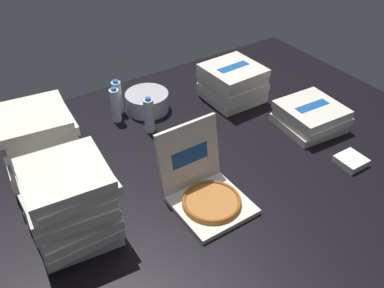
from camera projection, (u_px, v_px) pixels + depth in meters
ground_plane at (209, 170)px, 2.50m from camera, size 3.20×2.40×0.02m
open_pizza_box at (205, 189)px, 2.24m from camera, size 0.37×0.44×0.39m
pizza_stack_left_mid at (232, 83)px, 3.03m from camera, size 0.39×0.38×0.26m
pizza_stack_right_mid at (70, 204)px, 1.98m from camera, size 0.42×0.42×0.41m
pizza_stack_center_far at (39, 144)px, 2.34m from camera, size 0.42×0.43×0.41m
pizza_stack_left_far at (311, 116)px, 2.79m from camera, size 0.41×0.41×0.16m
ice_bucket at (147, 101)px, 2.96m from camera, size 0.30×0.30×0.13m
water_bottle_0 at (149, 115)px, 2.72m from camera, size 0.06×0.06×0.25m
water_bottle_1 at (117, 97)px, 2.90m from camera, size 0.06×0.06×0.25m
water_bottle_2 at (116, 105)px, 2.82m from camera, size 0.06×0.06×0.25m
napkin_pile at (351, 161)px, 2.52m from camera, size 0.16×0.16×0.04m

